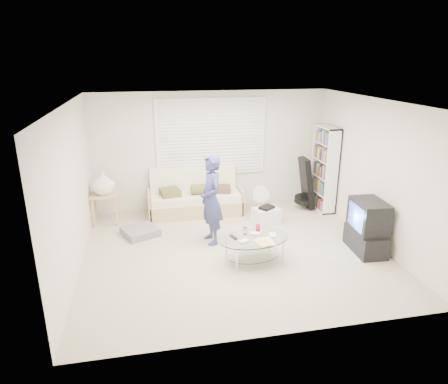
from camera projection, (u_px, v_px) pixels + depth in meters
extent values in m
plane|color=tan|center=(234.00, 250.00, 6.85)|extent=(5.00, 5.00, 0.00)
cube|color=beige|center=(211.00, 151.00, 8.53)|extent=(5.00, 0.02, 2.50)
cube|color=beige|center=(280.00, 240.00, 4.36)|extent=(5.00, 0.02, 2.50)
cube|color=beige|center=(72.00, 191.00, 5.98)|extent=(0.02, 4.50, 2.50)
cube|color=beige|center=(375.00, 173.00, 6.91)|extent=(0.02, 4.50, 2.50)
cube|color=white|center=(235.00, 102.00, 6.04)|extent=(5.00, 4.50, 0.02)
cube|color=white|center=(211.00, 137.00, 8.41)|extent=(2.32, 0.06, 1.62)
cube|color=black|center=(211.00, 137.00, 8.40)|extent=(2.20, 0.01, 1.50)
cube|color=silver|center=(211.00, 137.00, 8.37)|extent=(2.16, 0.04, 1.50)
cube|color=silver|center=(211.00, 137.00, 8.39)|extent=(2.32, 0.08, 1.62)
cube|color=tan|center=(196.00, 207.00, 8.42)|extent=(1.91, 0.76, 0.31)
cube|color=beige|center=(195.00, 197.00, 8.33)|extent=(1.83, 0.71, 0.15)
cube|color=beige|center=(193.00, 179.00, 8.54)|extent=(1.83, 0.21, 0.59)
cube|color=tan|center=(149.00, 205.00, 8.20)|extent=(0.06, 0.76, 0.53)
cube|color=tan|center=(239.00, 199.00, 8.56)|extent=(0.06, 0.76, 0.53)
cube|color=brown|center=(170.00, 192.00, 8.15)|extent=(0.45, 0.45, 0.13)
cylinder|color=brown|center=(202.00, 189.00, 8.24)|extent=(0.48, 0.21, 0.21)
cube|color=#4E3727|center=(222.00, 189.00, 8.39)|extent=(0.40, 0.40, 0.11)
cube|color=slate|center=(140.00, 231.00, 7.43)|extent=(0.77, 0.77, 0.13)
cube|color=tan|center=(104.00, 195.00, 7.79)|extent=(0.54, 0.43, 0.04)
cube|color=tan|center=(94.00, 213.00, 7.69)|extent=(0.04, 0.04, 0.59)
cube|color=tan|center=(117.00, 212.00, 7.77)|extent=(0.04, 0.04, 0.59)
cube|color=tan|center=(95.00, 207.00, 7.99)|extent=(0.04, 0.04, 0.59)
cube|color=tan|center=(118.00, 206.00, 8.08)|extent=(0.04, 0.04, 0.59)
imported|color=white|center=(103.00, 183.00, 7.71)|extent=(0.44, 0.44, 0.46)
cube|color=white|center=(325.00, 169.00, 8.46)|extent=(0.28, 0.76, 1.80)
cube|color=black|center=(306.00, 183.00, 8.57)|extent=(0.31, 0.40, 1.11)
cylinder|color=black|center=(304.00, 199.00, 8.68)|extent=(0.40, 0.41, 0.17)
cylinder|color=white|center=(260.00, 212.00, 8.52)|extent=(0.24, 0.24, 0.03)
cylinder|color=white|center=(260.00, 205.00, 8.47)|extent=(0.03, 0.03, 0.31)
cylinder|color=white|center=(260.00, 194.00, 8.39)|extent=(0.36, 0.15, 0.36)
cylinder|color=white|center=(260.00, 194.00, 8.39)|extent=(0.10, 0.06, 0.09)
cube|color=white|center=(266.00, 216.00, 7.93)|extent=(0.57, 0.45, 0.31)
cube|color=black|center=(267.00, 207.00, 7.88)|extent=(0.35, 0.33, 0.05)
cube|color=black|center=(366.00, 241.00, 6.79)|extent=(0.50, 0.86, 0.37)
cube|color=black|center=(369.00, 216.00, 6.64)|extent=(0.51, 0.72, 0.53)
cube|color=#6C8DFF|center=(356.00, 217.00, 6.61)|extent=(0.06, 0.53, 0.41)
ellipsoid|color=silver|center=(255.00, 238.00, 6.33)|extent=(1.25, 0.91, 0.02)
ellipsoid|color=silver|center=(254.00, 255.00, 6.42)|extent=(0.96, 0.69, 0.01)
cylinder|color=silver|center=(237.00, 262.00, 6.06)|extent=(0.03, 0.03, 0.40)
cylinder|color=silver|center=(283.00, 253.00, 6.33)|extent=(0.03, 0.03, 0.40)
cylinder|color=silver|center=(226.00, 249.00, 6.47)|extent=(0.03, 0.03, 0.40)
cylinder|color=silver|center=(270.00, 241.00, 6.74)|extent=(0.03, 0.03, 0.40)
cube|color=white|center=(243.00, 241.00, 6.17)|extent=(0.19, 0.16, 0.04)
cube|color=white|center=(255.00, 234.00, 6.43)|extent=(0.18, 0.15, 0.04)
cube|color=white|center=(273.00, 235.00, 6.37)|extent=(0.15, 0.18, 0.04)
cylinder|color=silver|center=(245.00, 231.00, 6.45)|extent=(0.07, 0.07, 0.11)
cylinder|color=red|center=(258.00, 228.00, 6.55)|extent=(0.07, 0.07, 0.12)
cube|color=black|center=(233.00, 237.00, 6.33)|extent=(0.10, 0.19, 0.02)
cube|color=white|center=(266.00, 242.00, 6.19)|extent=(0.24, 0.32, 0.01)
cube|color=#E4B863|center=(263.00, 242.00, 6.16)|extent=(0.27, 0.33, 0.01)
imported|color=navy|center=(211.00, 200.00, 6.92)|extent=(0.48, 0.64, 1.60)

